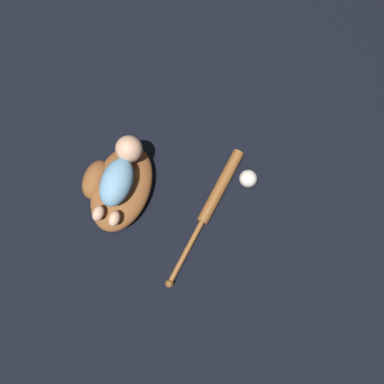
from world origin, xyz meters
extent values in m
plane|color=black|center=(0.00, 0.00, 0.00)|extent=(6.00, 6.00, 0.00)
ellipsoid|color=brown|center=(0.04, -0.06, 0.05)|extent=(0.36, 0.24, 0.10)
ellipsoid|color=brown|center=(0.05, 0.04, 0.05)|extent=(0.16, 0.11, 0.10)
ellipsoid|color=#6693B2|center=(0.04, -0.06, 0.14)|extent=(0.19, 0.12, 0.10)
sphere|color=tan|center=(0.17, -0.07, 0.14)|extent=(0.10, 0.10, 0.10)
ellipsoid|color=tan|center=(-0.07, -0.02, 0.12)|extent=(0.06, 0.04, 0.04)
ellipsoid|color=tan|center=(-0.08, -0.08, 0.12)|extent=(0.06, 0.04, 0.04)
cylinder|color=brown|center=(0.14, -0.42, 0.02)|extent=(0.31, 0.12, 0.04)
cylinder|color=brown|center=(-0.13, -0.35, 0.02)|extent=(0.25, 0.08, 0.02)
sphere|color=brown|center=(-0.25, -0.32, 0.02)|extent=(0.03, 0.03, 0.03)
sphere|color=silver|center=(0.20, -0.52, 0.03)|extent=(0.07, 0.07, 0.07)
camera|label=1|loc=(-0.18, -0.39, 1.43)|focal=35.00mm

